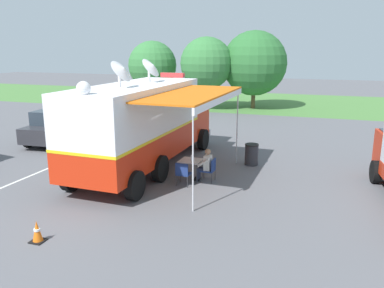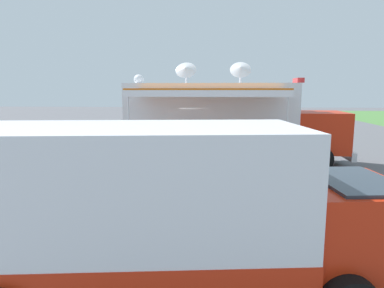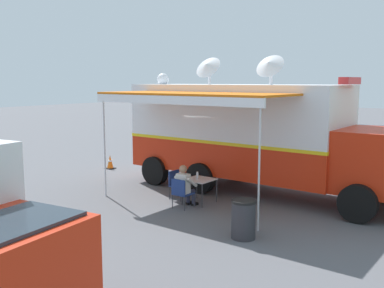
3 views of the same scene
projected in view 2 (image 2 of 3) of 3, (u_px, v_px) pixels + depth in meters
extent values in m
plane|color=#5B5B60|center=(210.00, 162.00, 15.42)|extent=(100.00, 100.00, 0.00)
cube|color=silver|center=(191.00, 148.00, 19.25)|extent=(0.29, 4.80, 0.01)
cube|color=red|center=(210.00, 137.00, 15.24)|extent=(2.75, 7.28, 1.10)
cube|color=white|center=(211.00, 105.00, 15.02)|extent=(2.75, 7.28, 1.70)
cube|color=yellow|center=(211.00, 125.00, 15.15)|extent=(2.77, 7.30, 0.10)
cube|color=red|center=(319.00, 132.00, 14.73)|extent=(2.37, 2.18, 1.70)
cube|color=#28333D|center=(324.00, 120.00, 14.63)|extent=(2.20, 1.54, 0.70)
cube|color=silver|center=(344.00, 153.00, 14.76)|extent=(2.38, 0.28, 0.36)
cylinder|color=black|center=(306.00, 148.00, 16.12)|extent=(0.33, 1.01, 1.00)
cylinder|color=black|center=(320.00, 159.00, 13.67)|extent=(0.33, 1.01, 1.00)
cylinder|color=black|center=(200.00, 147.00, 16.62)|extent=(0.33, 1.01, 1.00)
cylinder|color=black|center=(196.00, 157.00, 14.16)|extent=(0.33, 1.01, 1.00)
cylinder|color=black|center=(160.00, 146.00, 16.82)|extent=(0.33, 1.01, 1.00)
cylinder|color=black|center=(149.00, 156.00, 14.36)|extent=(0.33, 1.01, 1.00)
cube|color=white|center=(211.00, 85.00, 14.88)|extent=(2.75, 7.28, 0.10)
cube|color=red|center=(298.00, 80.00, 14.48)|extent=(1.11, 0.32, 0.20)
cylinder|color=silver|center=(186.00, 78.00, 14.94)|extent=(0.10, 0.10, 0.45)
cone|color=silver|center=(186.00, 69.00, 14.73)|extent=(0.75, 0.92, 0.81)
cylinder|color=silver|center=(240.00, 78.00, 14.71)|extent=(0.10, 0.10, 0.45)
cone|color=silver|center=(241.00, 68.00, 14.50)|extent=(0.75, 0.92, 0.81)
sphere|color=white|center=(139.00, 80.00, 15.16)|extent=(0.44, 0.44, 0.44)
cube|color=orange|center=(208.00, 89.00, 12.60)|extent=(2.40, 5.83, 0.06)
cube|color=white|center=(206.00, 93.00, 11.58)|extent=(0.28, 5.76, 0.24)
cylinder|color=silver|center=(286.00, 138.00, 11.60)|extent=(0.05, 0.05, 3.25)
cylinder|color=silver|center=(129.00, 136.00, 12.14)|extent=(0.05, 0.05, 3.25)
cube|color=silver|center=(211.00, 156.00, 13.11)|extent=(0.83, 0.83, 0.03)
cylinder|color=#333338|center=(221.00, 164.00, 13.50)|extent=(0.03, 0.03, 0.70)
cylinder|color=#333338|center=(220.00, 168.00, 12.77)|extent=(0.03, 0.03, 0.70)
cylinder|color=#333338|center=(202.00, 163.00, 13.57)|extent=(0.03, 0.03, 0.70)
cylinder|color=#333338|center=(201.00, 167.00, 12.84)|extent=(0.03, 0.03, 0.70)
cylinder|color=silver|center=(210.00, 153.00, 13.05)|extent=(0.07, 0.07, 0.20)
cylinder|color=white|center=(210.00, 151.00, 13.03)|extent=(0.04, 0.04, 0.02)
cube|color=navy|center=(208.00, 168.00, 12.48)|extent=(0.50, 0.50, 0.04)
cube|color=navy|center=(208.00, 163.00, 12.22)|extent=(0.06, 0.48, 0.44)
cylinder|color=#333338|center=(203.00, 172.00, 12.75)|extent=(0.02, 0.02, 0.42)
cylinder|color=#333338|center=(215.00, 172.00, 12.70)|extent=(0.02, 0.02, 0.42)
cylinder|color=#333338|center=(202.00, 175.00, 12.31)|extent=(0.02, 0.02, 0.42)
cylinder|color=#333338|center=(214.00, 175.00, 12.27)|extent=(0.02, 0.02, 0.42)
cube|color=navy|center=(191.00, 163.00, 13.22)|extent=(0.50, 0.50, 0.04)
cube|color=navy|center=(186.00, 157.00, 13.20)|extent=(0.48, 0.06, 0.44)
cylinder|color=#333338|center=(198.00, 168.00, 13.45)|extent=(0.02, 0.02, 0.42)
cylinder|color=#333338|center=(197.00, 170.00, 13.01)|extent=(0.02, 0.02, 0.42)
cylinder|color=#333338|center=(186.00, 167.00, 13.49)|extent=(0.02, 0.02, 0.42)
cylinder|color=#333338|center=(185.00, 170.00, 13.06)|extent=(0.02, 0.02, 0.42)
cube|color=silver|center=(208.00, 160.00, 12.43)|extent=(0.25, 0.37, 0.56)
sphere|color=#A37556|center=(208.00, 148.00, 12.36)|extent=(0.22, 0.22, 0.22)
cylinder|color=silver|center=(202.00, 158.00, 12.56)|extent=(0.43, 0.10, 0.34)
cylinder|color=silver|center=(215.00, 158.00, 12.52)|extent=(0.43, 0.10, 0.34)
cylinder|color=#2D334C|center=(206.00, 166.00, 12.66)|extent=(0.38, 0.14, 0.13)
cylinder|color=#2D334C|center=(206.00, 171.00, 12.87)|extent=(0.11, 0.11, 0.42)
cube|color=black|center=(206.00, 175.00, 12.96)|extent=(0.24, 0.11, 0.07)
cylinder|color=#2D334C|center=(211.00, 166.00, 12.64)|extent=(0.38, 0.14, 0.13)
cylinder|color=#2D334C|center=(211.00, 171.00, 12.85)|extent=(0.11, 0.11, 0.42)
cube|color=black|center=(212.00, 175.00, 12.94)|extent=(0.24, 0.11, 0.07)
cylinder|color=#2D2D33|center=(288.00, 177.00, 11.14)|extent=(0.56, 0.56, 0.85)
cylinder|color=black|center=(288.00, 163.00, 11.07)|extent=(0.57, 0.57, 0.06)
cube|color=black|center=(81.00, 160.00, 15.76)|extent=(0.36, 0.36, 0.03)
cone|color=orange|center=(81.00, 154.00, 15.72)|extent=(0.26, 0.26, 0.55)
cylinder|color=white|center=(81.00, 154.00, 15.71)|extent=(0.17, 0.17, 0.06)
cube|color=white|center=(127.00, 199.00, 5.17)|extent=(2.66, 5.40, 2.20)
cube|color=red|center=(129.00, 252.00, 5.30)|extent=(2.69, 5.42, 0.50)
cube|color=red|center=(345.00, 225.00, 5.40)|extent=(2.06, 1.80, 1.40)
cube|color=#28333D|center=(353.00, 197.00, 5.33)|extent=(1.79, 1.28, 0.60)
cylinder|color=black|center=(295.00, 239.00, 6.52)|extent=(0.35, 0.86, 0.84)
cylinder|color=black|center=(59.00, 243.00, 6.33)|extent=(0.35, 0.86, 0.84)
cube|color=silver|center=(177.00, 127.00, 23.30)|extent=(2.50, 4.45, 0.76)
cube|color=#28333D|center=(175.00, 117.00, 23.22)|extent=(1.94, 2.34, 0.68)
cylinder|color=black|center=(198.00, 132.00, 23.92)|extent=(0.33, 0.67, 0.64)
cylinder|color=black|center=(192.00, 135.00, 22.19)|extent=(0.33, 0.67, 0.64)
cylinder|color=black|center=(163.00, 131.00, 24.53)|extent=(0.33, 0.67, 0.64)
cylinder|color=black|center=(154.00, 134.00, 22.80)|extent=(0.33, 0.67, 0.64)
cube|color=#2D2D33|center=(267.00, 131.00, 21.20)|extent=(2.14, 4.33, 0.76)
cube|color=#28333D|center=(265.00, 120.00, 21.08)|extent=(1.77, 2.22, 0.68)
cylinder|color=black|center=(283.00, 135.00, 22.17)|extent=(0.27, 0.66, 0.64)
cylinder|color=black|center=(292.00, 139.00, 20.39)|extent=(0.27, 0.66, 0.64)
cylinder|color=black|center=(243.00, 135.00, 22.13)|extent=(0.27, 0.66, 0.64)
cylinder|color=black|center=(248.00, 139.00, 20.35)|extent=(0.27, 0.66, 0.64)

